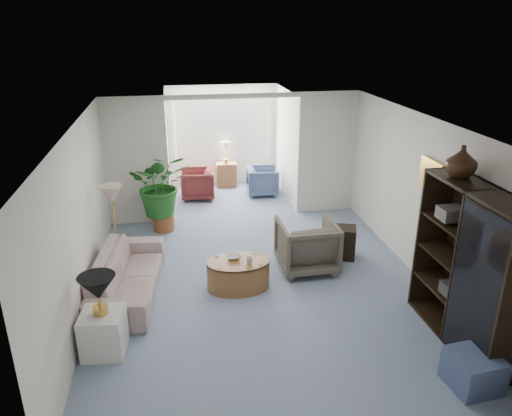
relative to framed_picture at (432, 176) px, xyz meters
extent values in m
plane|color=#7D8BA5|center=(-2.46, 0.10, -1.70)|extent=(6.00, 6.00, 0.00)
plane|color=#7D8BA5|center=(-2.46, 4.20, -1.70)|extent=(2.60, 2.60, 0.00)
cube|color=silver|center=(-4.36, 3.10, -0.45)|extent=(1.20, 0.12, 2.50)
cube|color=silver|center=(-0.56, 3.10, -0.45)|extent=(1.20, 0.12, 2.50)
cube|color=silver|center=(-2.46, 3.10, 0.75)|extent=(2.60, 0.12, 0.10)
cube|color=white|center=(-2.46, 5.28, -0.30)|extent=(2.20, 0.02, 1.50)
cube|color=white|center=(-2.46, 5.25, -0.30)|extent=(2.20, 0.02, 1.50)
cube|color=beige|center=(0.00, 0.00, 0.00)|extent=(0.04, 0.50, 0.40)
imported|color=beige|center=(-4.44, 0.37, -1.39)|extent=(1.07, 2.22, 0.63)
cube|color=white|center=(-4.64, -0.98, -1.43)|extent=(0.55, 0.55, 0.54)
cone|color=black|center=(-4.64, -0.98, -0.81)|extent=(0.44, 0.44, 0.30)
cone|color=beige|center=(-4.65, 1.32, -0.45)|extent=(0.36, 0.36, 0.28)
cylinder|color=#945B35|center=(-2.81, 0.25, -1.47)|extent=(1.14, 1.14, 0.45)
imported|color=beige|center=(-2.86, 0.35, -1.22)|extent=(0.25, 0.25, 0.05)
imported|color=beige|center=(-2.66, 0.15, -1.20)|extent=(0.13, 0.13, 0.10)
imported|color=#615B4C|center=(-1.64, 0.66, -1.28)|extent=(0.90, 0.92, 0.83)
cube|color=black|center=(-0.94, 0.96, -1.43)|extent=(0.55, 0.50, 0.55)
cube|color=black|center=(-0.23, -1.50, -0.69)|extent=(0.48, 1.81, 2.01)
imported|color=#331F11|center=(-0.23, -1.00, 0.51)|extent=(0.37, 0.37, 0.39)
cube|color=#4B5981|center=(-0.57, -2.32, -1.50)|extent=(0.55, 0.55, 0.41)
cylinder|color=brown|center=(-3.92, 2.65, -1.54)|extent=(0.40, 0.40, 0.32)
imported|color=#226121|center=(-3.92, 2.65, -0.77)|extent=(1.10, 0.95, 1.22)
imported|color=#4B5981|center=(-1.66, 4.34, -1.38)|extent=(0.75, 0.73, 0.64)
imported|color=maroon|center=(-3.16, 4.34, -1.36)|extent=(0.78, 0.77, 0.67)
cube|color=#945B35|center=(-2.41, 5.09, -1.41)|extent=(0.50, 0.40, 0.58)
cube|color=#312E2C|center=(-0.28, -1.35, -1.06)|extent=(0.30, 0.26, 0.16)
cube|color=#4E4B49|center=(-0.28, -1.03, -0.16)|extent=(0.30, 0.26, 0.16)
cube|color=black|center=(-0.28, -2.00, -1.06)|extent=(0.30, 0.26, 0.16)
cube|color=#302C25|center=(-0.28, -1.89, -0.16)|extent=(0.30, 0.26, 0.16)
camera|label=1|loc=(-3.69, -6.18, 2.12)|focal=34.27mm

